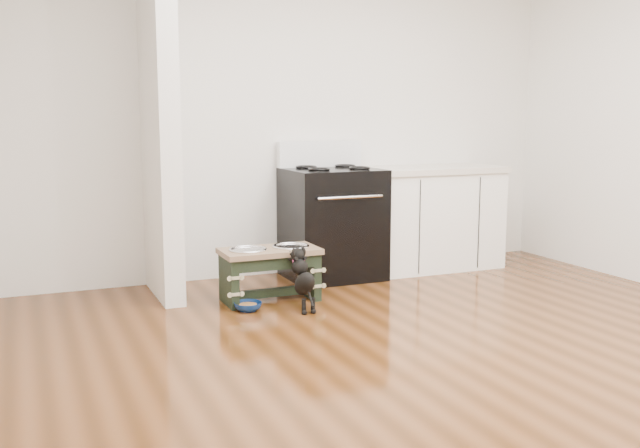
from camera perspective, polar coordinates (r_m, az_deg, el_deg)
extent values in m
plane|color=#41220B|center=(4.13, 10.21, -10.70)|extent=(5.00, 5.00, 0.00)
plane|color=silver|center=(6.14, -2.46, 8.58)|extent=(5.00, 0.00, 5.00)
cube|color=silver|center=(5.43, -12.74, 8.37)|extent=(0.15, 0.80, 2.70)
cube|color=black|center=(5.98, 1.00, 0.03)|extent=(0.76, 0.65, 0.92)
cube|color=black|center=(5.71, 2.27, -1.00)|extent=(0.58, 0.02, 0.50)
cylinder|color=silver|center=(5.63, 2.46, 2.15)|extent=(0.56, 0.02, 0.02)
cube|color=white|center=(6.17, -0.03, 5.62)|extent=(0.76, 0.08, 0.22)
torus|color=black|center=(5.73, -0.06, 4.40)|extent=(0.18, 0.18, 0.02)
torus|color=black|center=(5.88, 3.18, 4.49)|extent=(0.18, 0.18, 0.02)
torus|color=black|center=(5.99, -1.11, 4.58)|extent=(0.18, 0.18, 0.02)
torus|color=black|center=(6.13, 2.02, 4.67)|extent=(0.18, 0.18, 0.02)
cube|color=white|center=(6.46, 8.87, 0.31)|extent=(1.20, 0.60, 0.86)
cube|color=beige|center=(6.41, 8.96, 4.33)|extent=(1.24, 0.64, 0.05)
cube|color=black|center=(6.31, 10.03, -3.42)|extent=(1.20, 0.06, 0.10)
cube|color=black|center=(5.20, -7.31, -4.55)|extent=(0.06, 0.34, 0.35)
cube|color=black|center=(5.40, -0.87, -3.98)|extent=(0.06, 0.34, 0.35)
cube|color=black|center=(5.12, -3.47, -3.19)|extent=(0.57, 0.03, 0.09)
cube|color=black|center=(5.32, -4.01, -5.50)|extent=(0.57, 0.06, 0.06)
cube|color=brown|center=(5.25, -4.05, -2.18)|extent=(0.72, 0.38, 0.04)
cylinder|color=silver|center=(5.20, -5.79, -2.29)|extent=(0.25, 0.25, 0.04)
cylinder|color=silver|center=(5.31, -2.35, -2.03)|extent=(0.25, 0.25, 0.04)
torus|color=silver|center=(5.19, -5.79, -2.04)|extent=(0.28, 0.28, 0.02)
torus|color=silver|center=(5.30, -2.35, -1.78)|extent=(0.28, 0.28, 0.02)
cylinder|color=black|center=(4.95, -1.31, -6.62)|extent=(0.03, 0.03, 0.11)
cylinder|color=black|center=(4.98, -0.57, -6.54)|extent=(0.03, 0.03, 0.11)
sphere|color=black|center=(4.95, -1.26, -7.12)|extent=(0.04, 0.04, 0.04)
sphere|color=black|center=(4.98, -0.52, -7.03)|extent=(0.04, 0.04, 0.04)
ellipsoid|color=black|center=(4.99, -1.24, -4.81)|extent=(0.13, 0.29, 0.26)
sphere|color=black|center=(5.05, -1.63, -3.45)|extent=(0.12, 0.12, 0.12)
sphere|color=black|center=(5.07, -1.78, -2.51)|extent=(0.10, 0.10, 0.10)
sphere|color=black|center=(5.12, -2.41, -2.40)|extent=(0.04, 0.04, 0.04)
sphere|color=black|center=(5.14, -1.71, -2.34)|extent=(0.04, 0.04, 0.04)
cylinder|color=black|center=(4.91, -0.74, -6.04)|extent=(0.02, 0.08, 0.09)
torus|color=#C1386F|center=(5.06, -1.72, -2.97)|extent=(0.10, 0.06, 0.09)
imported|color=#0B2252|center=(5.06, -5.79, -6.59)|extent=(0.23, 0.23, 0.06)
cylinder|color=#4F2D16|center=(5.06, -5.79, -6.54)|extent=(0.12, 0.12, 0.03)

